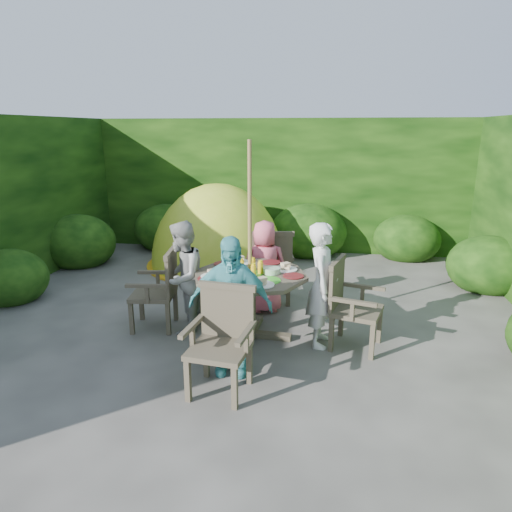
% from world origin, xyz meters
% --- Properties ---
extents(ground, '(60.00, 60.00, 0.00)m').
position_xyz_m(ground, '(0.00, 0.00, 0.00)').
color(ground, '#413F3A').
rests_on(ground, ground).
extents(hedge_enclosure, '(9.00, 9.00, 2.50)m').
position_xyz_m(hedge_enclosure, '(0.00, 1.33, 1.25)').
color(hedge_enclosure, black).
rests_on(hedge_enclosure, ground).
extents(patio_table, '(1.37, 1.37, 0.91)m').
position_xyz_m(patio_table, '(0.16, -0.40, 0.64)').
color(patio_table, '#3A3326').
rests_on(patio_table, ground).
extents(parasol_pole, '(0.05, 0.05, 2.20)m').
position_xyz_m(parasol_pole, '(0.16, -0.40, 1.10)').
color(parasol_pole, brown).
rests_on(parasol_pole, ground).
extents(garden_chair_right, '(0.62, 0.66, 0.93)m').
position_xyz_m(garden_chair_right, '(1.26, -0.44, 0.50)').
color(garden_chair_right, '#3A3326').
rests_on(garden_chair_right, ground).
extents(garden_chair_left, '(0.56, 0.61, 0.92)m').
position_xyz_m(garden_chair_left, '(-0.94, -0.32, 0.49)').
color(garden_chair_left, '#3A3326').
rests_on(garden_chair_left, ground).
extents(garden_chair_back, '(0.69, 0.63, 0.99)m').
position_xyz_m(garden_chair_back, '(0.24, 0.69, 0.53)').
color(garden_chair_back, '#3A3326').
rests_on(garden_chair_back, ground).
extents(garden_chair_front, '(0.61, 0.55, 0.92)m').
position_xyz_m(garden_chair_front, '(0.10, -1.50, 0.49)').
color(garden_chair_front, '#3A3326').
rests_on(garden_chair_front, ground).
extents(child_right, '(0.36, 0.52, 1.37)m').
position_xyz_m(child_right, '(0.96, -0.44, 0.68)').
color(child_right, silver).
rests_on(child_right, ground).
extents(child_left, '(0.50, 0.64, 1.31)m').
position_xyz_m(child_left, '(-0.64, -0.36, 0.65)').
color(child_left, '#9B9B96').
rests_on(child_left, ground).
extents(child_back, '(0.67, 0.52, 1.20)m').
position_xyz_m(child_back, '(0.20, 0.40, 0.60)').
color(child_back, '#E05C71').
rests_on(child_back, ground).
extents(child_front, '(0.82, 0.37, 1.37)m').
position_xyz_m(child_front, '(0.11, -1.20, 0.69)').
color(child_front, '#4AA9AE').
rests_on(child_front, ground).
extents(dome_tent, '(2.48, 2.48, 2.83)m').
position_xyz_m(dome_tent, '(-0.93, 2.38, 0.00)').
color(dome_tent, '#ACC525').
rests_on(dome_tent, ground).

